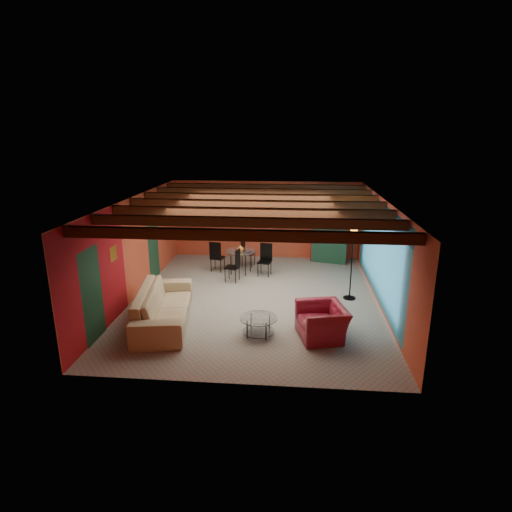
# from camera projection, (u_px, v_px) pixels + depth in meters

# --- Properties ---
(room) EXTENTS (6.52, 8.01, 2.71)m
(room) POSITION_uv_depth(u_px,v_px,m) (256.00, 212.00, 10.83)
(room) COLOR gray
(room) RESTS_ON ground
(sofa) EXTENTS (1.57, 3.00, 0.84)m
(sofa) POSITION_uv_depth(u_px,v_px,m) (164.00, 306.00, 9.91)
(sofa) COLOR tan
(sofa) RESTS_ON ground
(armchair) EXTENTS (1.21, 1.31, 0.72)m
(armchair) POSITION_uv_depth(u_px,v_px,m) (322.00, 322.00, 9.21)
(armchair) COLOR maroon
(armchair) RESTS_ON ground
(coffee_table) EXTENTS (0.92, 0.92, 0.43)m
(coffee_table) POSITION_uv_depth(u_px,v_px,m) (258.00, 326.00, 9.33)
(coffee_table) COLOR white
(coffee_table) RESTS_ON ground
(dining_table) EXTENTS (2.30, 2.30, 1.01)m
(dining_table) POSITION_uv_depth(u_px,v_px,m) (241.00, 258.00, 13.32)
(dining_table) COLOR white
(dining_table) RESTS_ON ground
(armoire) EXTENTS (1.24, 0.81, 1.99)m
(armoire) POSITION_uv_depth(u_px,v_px,m) (329.00, 233.00, 14.46)
(armoire) COLOR maroon
(armoire) RESTS_ON ground
(floor_lamp) EXTENTS (0.44, 0.44, 2.03)m
(floor_lamp) POSITION_uv_depth(u_px,v_px,m) (352.00, 263.00, 11.14)
(floor_lamp) COLOR black
(floor_lamp) RESTS_ON ground
(ceiling_fan) EXTENTS (1.50, 1.50, 0.44)m
(ceiling_fan) POSITION_uv_depth(u_px,v_px,m) (255.00, 213.00, 10.72)
(ceiling_fan) COLOR #472614
(ceiling_fan) RESTS_ON ceiling
(painting) EXTENTS (1.05, 0.03, 0.65)m
(painting) POSITION_uv_depth(u_px,v_px,m) (240.00, 211.00, 14.78)
(painting) COLOR black
(painting) RESTS_ON wall_back
(potted_plant) EXTENTS (0.52, 0.48, 0.49)m
(potted_plant) POSITION_uv_depth(u_px,v_px,m) (331.00, 197.00, 14.10)
(potted_plant) COLOR #26661E
(potted_plant) RESTS_ON armoire
(vase) EXTENTS (0.23, 0.23, 0.19)m
(vase) POSITION_uv_depth(u_px,v_px,m) (240.00, 239.00, 13.15)
(vase) COLOR orange
(vase) RESTS_ON dining_table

